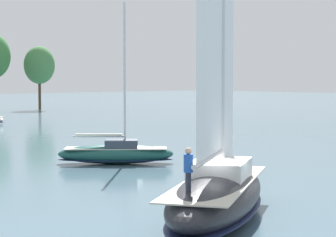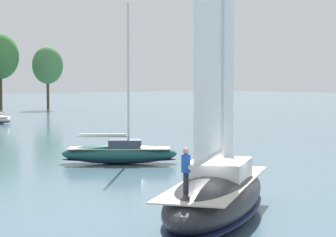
% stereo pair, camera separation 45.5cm
% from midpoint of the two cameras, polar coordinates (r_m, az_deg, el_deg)
% --- Properties ---
extents(ground_plane, '(400.00, 400.00, 0.00)m').
position_cam_midpoint_polar(ground_plane, '(27.18, 4.72, -8.79)').
color(ground_plane, slate).
extents(tree_shore_center, '(6.71, 6.71, 13.80)m').
position_cam_midpoint_polar(tree_shore_center, '(121.04, -14.31, 5.27)').
color(tree_shore_center, '#4C3828').
rests_on(tree_shore_center, ground).
extents(tree_shore_right, '(5.64, 5.64, 11.60)m').
position_cam_midpoint_polar(tree_shore_right, '(122.37, -10.33, 4.58)').
color(tree_shore_right, '#4C3828').
rests_on(tree_shore_right, ground).
extents(sailboat_main, '(11.54, 8.95, 15.93)m').
position_cam_midpoint_polar(sailboat_main, '(26.97, 4.74, -6.22)').
color(sailboat_main, '#232328').
rests_on(sailboat_main, ground).
extents(sailboat_moored_far_slip, '(7.41, 6.80, 10.83)m').
position_cam_midpoint_polar(sailboat_moored_far_slip, '(44.44, -3.93, -3.01)').
color(sailboat_moored_far_slip, '#194C47').
rests_on(sailboat_moored_far_slip, ground).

